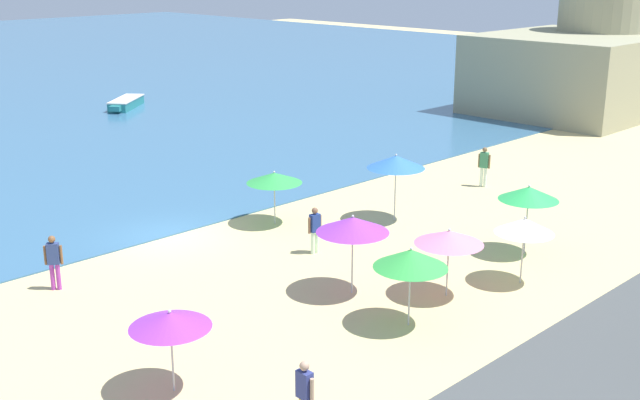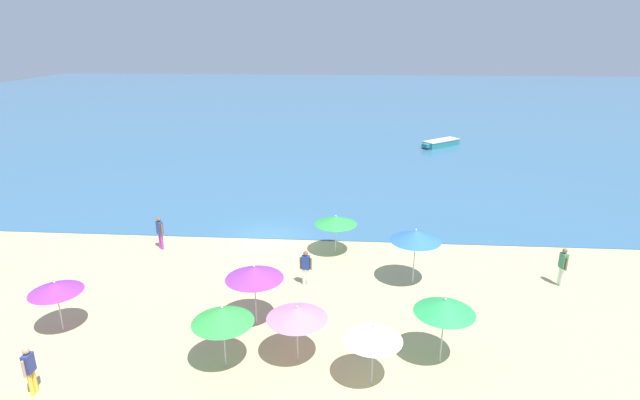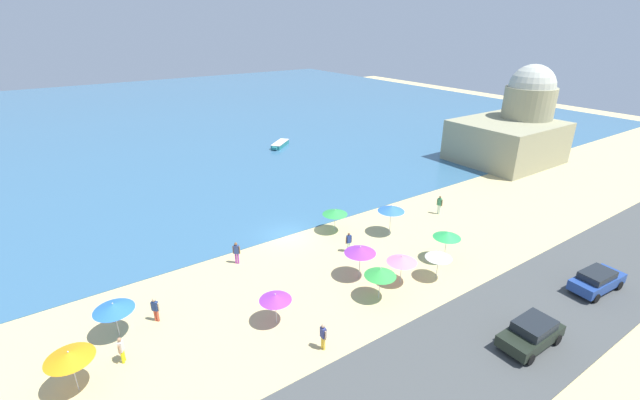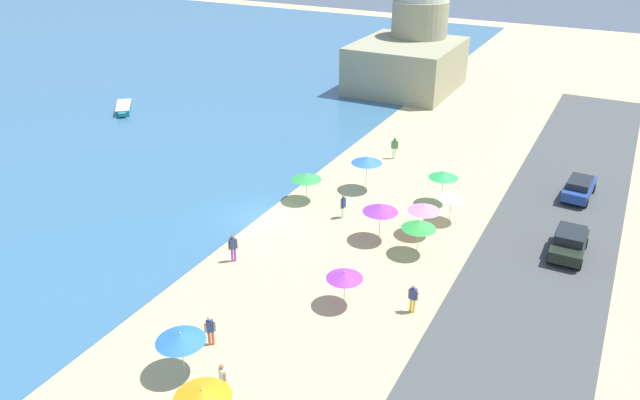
% 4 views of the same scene
% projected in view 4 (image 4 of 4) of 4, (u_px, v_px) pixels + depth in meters
% --- Properties ---
extents(ground_plane, '(160.00, 160.00, 0.00)m').
position_uv_depth(ground_plane, '(258.00, 218.00, 42.07)').
color(ground_plane, '#CFB97E').
extents(coastal_road, '(80.00, 8.00, 0.06)m').
position_uv_depth(coastal_road, '(532.00, 287.00, 34.63)').
color(coastal_road, '#454949').
rests_on(coastal_road, ground_plane).
extents(beach_umbrella_0, '(2.10, 2.10, 2.19)m').
position_uv_depth(beach_umbrella_0, '(424.00, 208.00, 39.23)').
color(beach_umbrella_0, '#B2B2B7').
rests_on(beach_umbrella_0, ground_plane).
extents(beach_umbrella_1, '(2.29, 2.29, 2.48)m').
position_uv_depth(beach_umbrella_1, '(202.00, 393.00, 24.22)').
color(beach_umbrella_1, '#B2B2B7').
rests_on(beach_umbrella_1, ground_plane).
extents(beach_umbrella_2, '(1.87, 1.87, 2.23)m').
position_uv_depth(beach_umbrella_2, '(452.00, 195.00, 40.82)').
color(beach_umbrella_2, '#B2B2B7').
rests_on(beach_umbrella_2, ground_plane).
extents(beach_umbrella_3, '(2.24, 2.24, 2.54)m').
position_uv_depth(beach_umbrella_3, '(381.00, 208.00, 38.49)').
color(beach_umbrella_3, '#B2B2B7').
rests_on(beach_umbrella_3, ground_plane).
extents(beach_umbrella_4, '(2.09, 2.09, 2.35)m').
position_uv_depth(beach_umbrella_4, '(419.00, 224.00, 37.04)').
color(beach_umbrella_4, '#B2B2B7').
rests_on(beach_umbrella_4, ground_plane).
extents(beach_umbrella_5, '(2.27, 2.27, 2.70)m').
position_uv_depth(beach_umbrella_5, '(367.00, 160.00, 45.11)').
color(beach_umbrella_5, '#B2B2B7').
rests_on(beach_umbrella_5, ground_plane).
extents(beach_umbrella_6, '(2.16, 2.16, 2.13)m').
position_uv_depth(beach_umbrella_6, '(306.00, 177.00, 43.67)').
color(beach_umbrella_6, '#B2B2B7').
rests_on(beach_umbrella_6, ground_plane).
extents(beach_umbrella_7, '(2.08, 2.08, 2.51)m').
position_uv_depth(beach_umbrella_7, '(444.00, 175.00, 43.15)').
color(beach_umbrella_7, '#B2B2B7').
rests_on(beach_umbrella_7, ground_plane).
extents(beach_umbrella_8, '(1.96, 1.96, 2.11)m').
position_uv_depth(beach_umbrella_8, '(345.00, 275.00, 32.40)').
color(beach_umbrella_8, '#B2B2B7').
rests_on(beach_umbrella_8, ground_plane).
extents(beach_umbrella_9, '(2.27, 2.27, 2.30)m').
position_uv_depth(beach_umbrella_9, '(180.00, 337.00, 27.60)').
color(beach_umbrella_9, '#B2B2B7').
rests_on(beach_umbrella_9, ground_plane).
extents(bather_0, '(0.37, 0.51, 1.60)m').
position_uv_depth(bather_0, '(223.00, 377.00, 26.93)').
color(bather_0, yellow).
rests_on(bather_0, ground_plane).
extents(bather_1, '(0.57, 0.26, 1.68)m').
position_uv_depth(bather_1, '(343.00, 205.00, 41.71)').
color(bather_1, '#D8F6CE').
rests_on(bather_1, ground_plane).
extents(bather_2, '(0.41, 0.44, 1.65)m').
position_uv_depth(bather_2, '(210.00, 329.00, 29.86)').
color(bather_2, '#D35137').
rests_on(bather_2, ground_plane).
extents(bather_3, '(0.30, 0.55, 1.83)m').
position_uv_depth(bather_3, '(395.00, 147.00, 51.12)').
color(bather_3, white).
rests_on(bather_3, ground_plane).
extents(bather_4, '(0.23, 0.57, 1.69)m').
position_uv_depth(bather_4, '(413.00, 297.00, 32.22)').
color(bather_4, yellow).
rests_on(bather_4, ground_plane).
extents(bather_5, '(0.46, 0.40, 1.78)m').
position_uv_depth(bather_5, '(233.00, 247.00, 36.69)').
color(bather_5, purple).
rests_on(bather_5, ground_plane).
extents(parked_car_0, '(3.97, 1.96, 1.53)m').
position_uv_depth(parked_car_0, '(569.00, 243.00, 37.39)').
color(parked_car_0, black).
rests_on(parked_car_0, coastal_road).
extents(parked_car_1, '(4.27, 2.05, 1.48)m').
position_uv_depth(parked_car_1, '(579.00, 187.00, 44.46)').
color(parked_car_1, navy).
rests_on(parked_car_1, coastal_road).
extents(skiff_nearshore, '(4.07, 3.61, 0.66)m').
position_uv_depth(skiff_nearshore, '(124.00, 108.00, 62.48)').
color(skiff_nearshore, teal).
rests_on(skiff_nearshore, sea).
extents(harbor_fortress, '(12.90, 10.56, 11.91)m').
position_uv_depth(harbor_fortress, '(412.00, 49.00, 69.48)').
color(harbor_fortress, gray).
rests_on(harbor_fortress, ground_plane).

